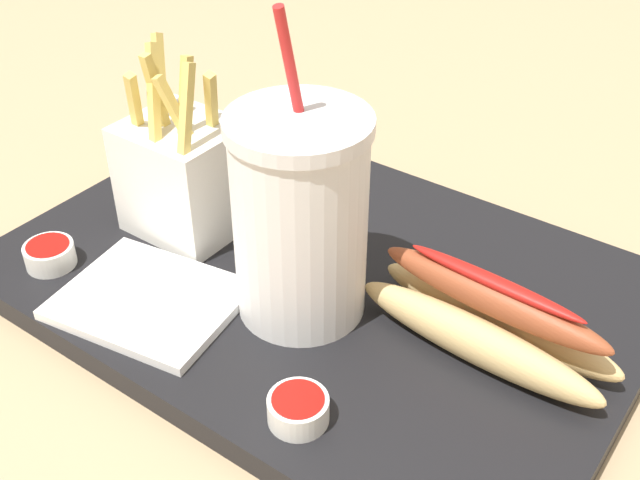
{
  "coord_description": "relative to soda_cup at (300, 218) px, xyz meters",
  "views": [
    {
      "loc": [
        -0.28,
        0.39,
        0.4
      ],
      "look_at": [
        0.0,
        0.0,
        0.05
      ],
      "focal_mm": 44.1,
      "sensor_mm": 36.0,
      "label": 1
    }
  ],
  "objects": [
    {
      "name": "ground_plane",
      "position": [
        0.01,
        -0.04,
        -0.11
      ],
      "size": [
        2.4,
        2.4,
        0.02
      ],
      "primitive_type": "cube",
      "color": "tan"
    },
    {
      "name": "food_tray",
      "position": [
        0.01,
        -0.04,
        -0.09
      ],
      "size": [
        0.48,
        0.34,
        0.02
      ],
      "primitive_type": "cube",
      "color": "black",
      "rests_on": "ground_plane"
    },
    {
      "name": "soda_cup",
      "position": [
        0.0,
        0.0,
        0.0
      ],
      "size": [
        0.1,
        0.1,
        0.23
      ],
      "color": "white",
      "rests_on": "food_tray"
    },
    {
      "name": "fries_basket",
      "position": [
        0.14,
        -0.03,
        -0.03
      ],
      "size": [
        0.09,
        0.08,
        0.16
      ],
      "color": "white",
      "rests_on": "food_tray"
    },
    {
      "name": "hot_dog_1",
      "position": [
        -0.13,
        -0.04,
        -0.05
      ],
      "size": [
        0.19,
        0.07,
        0.06
      ],
      "color": "#DBB775",
      "rests_on": "food_tray"
    },
    {
      "name": "ketchup_cup_1",
      "position": [
        -0.06,
        0.09,
        -0.07
      ],
      "size": [
        0.04,
        0.04,
        0.02
      ],
      "color": "white",
      "rests_on": "food_tray"
    },
    {
      "name": "ketchup_cup_2",
      "position": [
        0.07,
        -0.11,
        -0.07
      ],
      "size": [
        0.04,
        0.04,
        0.02
      ],
      "color": "white",
      "rests_on": "food_tray"
    },
    {
      "name": "ketchup_cup_3",
      "position": [
        0.19,
        0.08,
        -0.07
      ],
      "size": [
        0.04,
        0.04,
        0.02
      ],
      "color": "white",
      "rests_on": "food_tray"
    },
    {
      "name": "napkin_stack",
      "position": [
        0.09,
        0.07,
        -0.07
      ],
      "size": [
        0.14,
        0.12,
        0.01
      ],
      "primitive_type": "cube",
      "rotation": [
        0.0,
        0.0,
        0.16
      ],
      "color": "white",
      "rests_on": "food_tray"
    }
  ]
}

